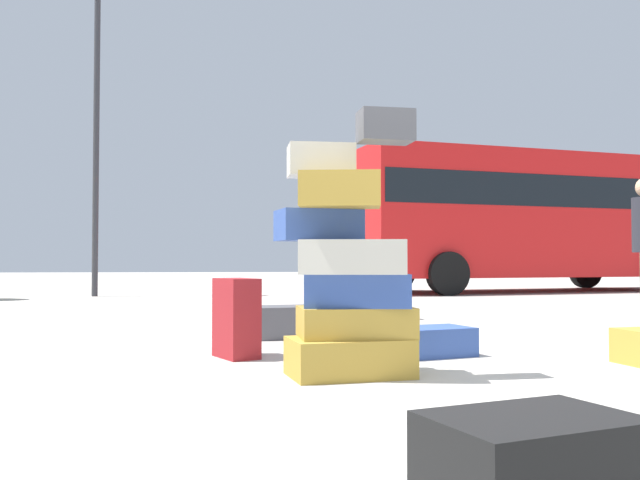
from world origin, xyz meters
name	(u,v)px	position (x,y,z in m)	size (l,w,h in m)	color
ground_plane	(449,392)	(0.00, 0.00, 0.00)	(80.00, 80.00, 0.00)	#ADA89E
suitcase_tower	(348,277)	(-0.47, 0.54, 0.61)	(0.86, 0.63, 1.63)	#B28C33
suitcase_charcoal_behind_tower	(286,322)	(-0.72, 2.65, 0.15)	(0.59, 0.41, 0.29)	#4C4C51
suitcase_black_white_trunk	(533,462)	(-0.28, -1.70, 0.13)	(0.59, 0.41, 0.26)	black
suitcase_navy_foreground_far	(430,341)	(0.28, 1.35, 0.11)	(0.60, 0.39, 0.21)	#334F99
suitcase_maroon_right_side	(236,318)	(-1.16, 1.42, 0.29)	(0.22, 0.39, 0.58)	maroon
person_bearded_onlooker	(351,241)	(0.18, 4.48, 0.95)	(0.30, 0.34, 1.59)	#3F334C
parked_bus	(525,213)	(5.49, 11.67, 1.83)	(8.79, 4.18, 3.15)	red
lamp_post	(97,89)	(-4.08, 10.40, 4.20)	(0.36, 0.36, 6.48)	#333338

